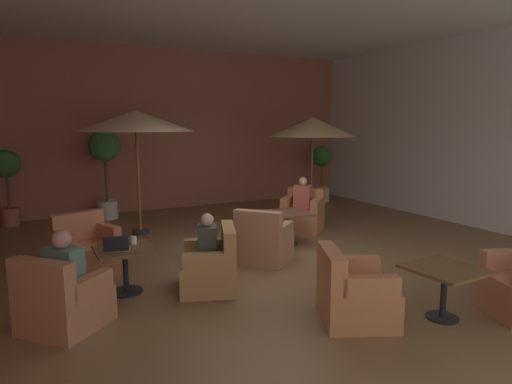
{
  "coord_description": "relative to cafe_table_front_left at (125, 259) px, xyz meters",
  "views": [
    {
      "loc": [
        -3.43,
        -6.07,
        2.2
      ],
      "look_at": [
        0.0,
        0.52,
        1.05
      ],
      "focal_mm": 31.37,
      "sensor_mm": 36.0,
      "label": 1
    }
  ],
  "objects": [
    {
      "name": "cafe_table_front_left",
      "position": [
        0.0,
        0.0,
        0.0
      ],
      "size": [
        0.73,
        0.73,
        0.6
      ],
      "color": "black",
      "rests_on": "ground_plane"
    },
    {
      "name": "open_laptop",
      "position": [
        -0.11,
        -0.08,
        0.2
      ],
      "size": [
        0.36,
        0.31,
        0.2
      ],
      "color": "#9EA0A5",
      "rests_on": "cafe_table_front_left"
    },
    {
      "name": "cafe_table_mid_center",
      "position": [
        3.02,
        -2.46,
        0.03
      ],
      "size": [
        0.8,
        0.8,
        0.6
      ],
      "color": "black",
      "rests_on": "ground_plane"
    },
    {
      "name": "patio_umbrella_center_beige",
      "position": [
        4.96,
        2.99,
        1.63
      ],
      "size": [
        2.03,
        2.03,
        2.32
      ],
      "color": "#2D2D2D",
      "rests_on": "ground_plane"
    },
    {
      "name": "armchair_mid_center_north",
      "position": [
        2.09,
        -2.02,
        -0.15
      ],
      "size": [
        1.05,
        1.06,
        0.82
      ],
      "color": "#B26A42",
      "rests_on": "ground_plane"
    },
    {
      "name": "armchair_front_right_north",
      "position": [
        2.21,
        0.31,
        -0.14
      ],
      "size": [
        1.05,
        1.05,
        0.88
      ],
      "color": "#AD7856",
      "rests_on": "ground_plane"
    },
    {
      "name": "armchair_front_left_south",
      "position": [
        -0.81,
        -0.76,
        -0.15
      ],
      "size": [
        1.06,
        1.06,
        0.84
      ],
      "color": "#A76948",
      "rests_on": "ground_plane"
    },
    {
      "name": "wall_right_plain",
      "position": [
        7.35,
        0.33,
        1.56
      ],
      "size": [
        0.08,
        10.37,
        4.02
      ],
      "primitive_type": "cube",
      "color": "silver",
      "rests_on": "ground_plane"
    },
    {
      "name": "ground_plane",
      "position": [
        2.36,
        0.33,
        -0.47
      ],
      "size": [
        10.07,
        10.37,
        0.02
      ],
      "primitive_type": "cube",
      "color": "brown"
    },
    {
      "name": "patio_umbrella_tall_red",
      "position": [
        0.9,
        3.07,
        1.77
      ],
      "size": [
        2.21,
        2.21,
        2.44
      ],
      "color": "#2D2D2D",
      "rests_on": "ground_plane"
    },
    {
      "name": "armchair_front_left_east",
      "position": [
        -0.36,
        1.04,
        -0.13
      ],
      "size": [
        0.96,
        0.92,
        0.88
      ],
      "color": "#B46847",
      "rests_on": "ground_plane"
    },
    {
      "name": "armchair_front_left_north",
      "position": [
        1.04,
        -0.39,
        -0.15
      ],
      "size": [
        0.95,
        1.02,
        0.85
      ],
      "color": "#A77745",
      "rests_on": "ground_plane"
    },
    {
      "name": "patron_by_window",
      "position": [
        0.99,
        -0.38,
        0.22
      ],
      "size": [
        0.35,
        0.39,
        0.62
      ],
      "color": "#353C36",
      "rests_on": "ground_plane"
    },
    {
      "name": "potted_tree_mid_right",
      "position": [
        6.37,
        4.55,
        0.48
      ],
      "size": [
        0.58,
        0.58,
        1.56
      ],
      "color": "silver",
      "rests_on": "ground_plane"
    },
    {
      "name": "potted_tree_mid_left",
      "position": [
        -1.42,
        5.05,
        0.64
      ],
      "size": [
        0.59,
        0.59,
        1.64
      ],
      "color": "#A15E48",
      "rests_on": "ground_plane"
    },
    {
      "name": "iced_drink_cup",
      "position": [
        0.15,
        0.13,
        0.2
      ],
      "size": [
        0.08,
        0.08,
        0.11
      ],
      "primitive_type": "cylinder",
      "color": "white",
      "rests_on": "cafe_table_front_left"
    },
    {
      "name": "patron_blue_shirt",
      "position": [
        -0.78,
        -0.72,
        0.25
      ],
      "size": [
        0.44,
        0.44,
        0.69
      ],
      "color": "#4B6E5D",
      "rests_on": "ground_plane"
    },
    {
      "name": "wall_back_brick",
      "position": [
        2.36,
        5.48,
        1.56
      ],
      "size": [
        10.07,
        0.08,
        4.02
      ],
      "primitive_type": "cube",
      "color": "#A15D49",
      "rests_on": "ground_plane"
    },
    {
      "name": "patron_with_friend",
      "position": [
        3.91,
        1.77,
        0.28
      ],
      "size": [
        0.4,
        0.41,
        0.65
      ],
      "color": "#B5514B",
      "rests_on": "ground_plane"
    },
    {
      "name": "cafe_table_front_right",
      "position": [
        3.09,
        1.04,
        0.02
      ],
      "size": [
        0.85,
        0.85,
        0.6
      ],
      "color": "black",
      "rests_on": "ground_plane"
    },
    {
      "name": "potted_tree_left_corner",
      "position": [
        0.57,
        4.85,
        0.94
      ],
      "size": [
        0.71,
        0.71,
        2.04
      ],
      "color": "silver",
      "rests_on": "ground_plane"
    },
    {
      "name": "armchair_front_right_east",
      "position": [
        3.93,
        1.79,
        -0.13
      ],
      "size": [
        1.05,
        1.05,
        0.85
      ],
      "color": "#B36D46",
      "rests_on": "ground_plane"
    }
  ]
}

